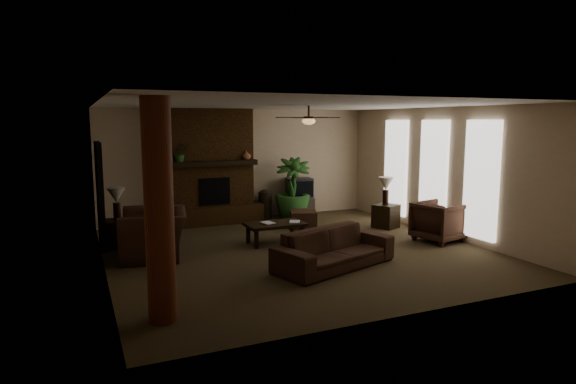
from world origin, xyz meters
name	(u,v)px	position (x,y,z in m)	size (l,w,h in m)	color
room_shell	(296,179)	(0.00, 0.00, 1.40)	(7.00, 7.00, 7.00)	#4E3F27
fireplace	(212,176)	(-0.80, 3.22, 1.16)	(2.40, 0.70, 2.80)	#4F3015
windows	(433,173)	(3.45, 0.20, 1.35)	(0.08, 3.65, 2.35)	white
log_column	(159,212)	(-2.95, -2.40, 1.40)	(0.36, 0.36, 2.80)	brown
doorway	(100,195)	(-3.44, 1.80, 1.05)	(0.10, 1.00, 2.10)	black
ceiling_fan	(309,120)	(0.40, 0.30, 2.53)	(1.35, 1.35, 0.37)	black
sofa	(335,242)	(0.15, -1.25, 0.44)	(2.24, 0.66, 0.88)	#3F271B
armchair_left	(154,226)	(-2.59, 0.65, 0.58)	(1.34, 0.87, 1.17)	#3F271B
armchair_right	(440,220)	(3.07, -0.50, 0.46)	(0.89, 0.83, 0.92)	#3F271B
coffee_table	(275,226)	(-0.16, 0.69, 0.37)	(1.20, 0.70, 0.43)	black
ottoman	(303,219)	(1.02, 1.82, 0.20)	(0.60, 0.60, 0.40)	#3F271B
tv_stand	(298,207)	(1.50, 3.15, 0.25)	(0.85, 0.50, 0.50)	silver
tv	(299,188)	(1.52, 3.14, 0.76)	(0.72, 0.61, 0.52)	#323335
floor_vase	(265,202)	(0.56, 3.15, 0.43)	(0.34, 0.34, 0.77)	black
floor_plant	(293,202)	(1.18, 2.82, 0.44)	(0.89, 1.58, 0.89)	#2E5F26
side_table_left	(118,233)	(-3.15, 1.68, 0.28)	(0.50, 0.50, 0.55)	black
lamp_left	(116,198)	(-3.15, 1.65, 1.00)	(0.37, 0.37, 0.65)	black
side_table_right	(386,216)	(2.81, 1.04, 0.28)	(0.50, 0.50, 0.55)	black
lamp_right	(386,186)	(2.80, 1.06, 1.00)	(0.39, 0.39, 0.65)	black
mantel_plant	(180,155)	(-1.62, 2.98, 1.72)	(0.38, 0.42, 0.33)	#2E5F26
mantel_vase	(246,155)	(0.01, 2.98, 1.67)	(0.22, 0.23, 0.22)	#945E3B
book_a	(263,217)	(-0.43, 0.66, 0.57)	(0.22, 0.03, 0.29)	#999999
book_b	(290,215)	(0.14, 0.63, 0.58)	(0.21, 0.02, 0.29)	#999999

